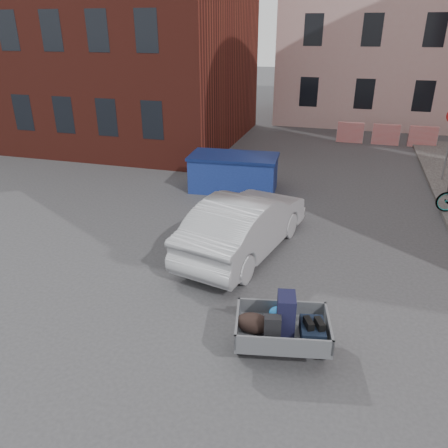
% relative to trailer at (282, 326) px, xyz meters
% --- Properties ---
extents(ground, '(120.00, 120.00, 0.00)m').
position_rel_trailer_xyz_m(ground, '(-1.74, 1.59, -0.61)').
color(ground, '#38383A').
rests_on(ground, ground).
extents(far_building, '(6.00, 6.00, 8.00)m').
position_rel_trailer_xyz_m(far_building, '(-21.74, 23.59, 3.39)').
color(far_building, maroon).
rests_on(far_building, ground).
extents(barriers, '(4.70, 0.18, 1.00)m').
position_rel_trailer_xyz_m(barriers, '(2.46, 16.59, -0.11)').
color(barriers, red).
rests_on(barriers, ground).
extents(trailer, '(1.78, 1.93, 1.20)m').
position_rel_trailer_xyz_m(trailer, '(0.00, 0.00, 0.00)').
color(trailer, black).
rests_on(trailer, ground).
extents(dumpster, '(3.15, 1.78, 1.28)m').
position_rel_trailer_xyz_m(dumpster, '(-3.03, 8.09, 0.04)').
color(dumpster, navy).
rests_on(dumpster, ground).
extents(silver_car, '(2.61, 4.90, 1.53)m').
position_rel_trailer_xyz_m(silver_car, '(-1.55, 3.66, 0.16)').
color(silver_car, '#A2A4A9').
rests_on(silver_car, ground).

